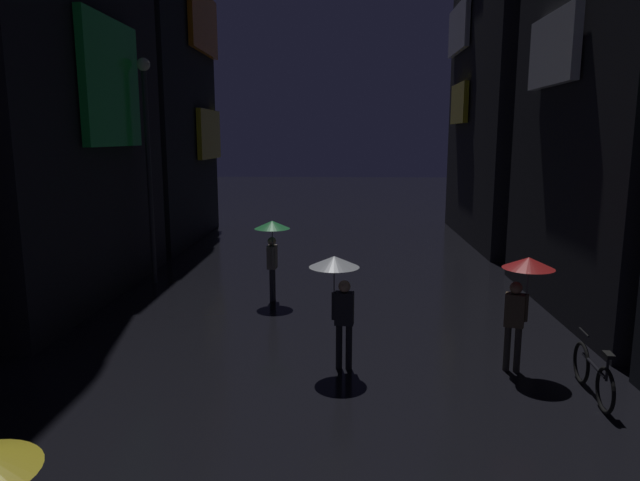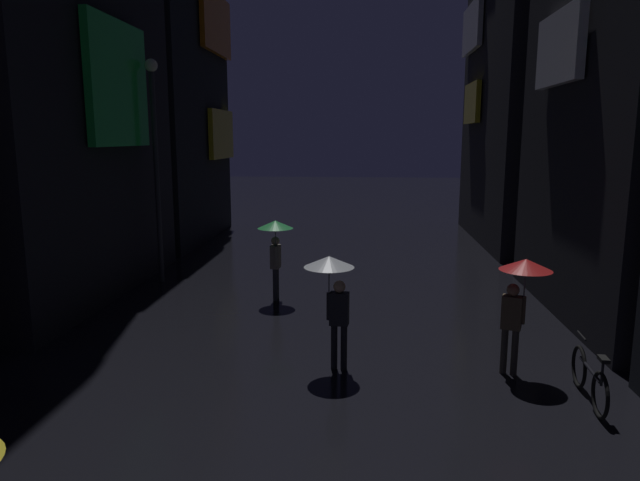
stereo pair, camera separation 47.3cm
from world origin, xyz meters
TOP-DOWN VIEW (x-y plane):
  - building_left_far at (-7.48, 21.80)m, footprint 4.25×7.57m
  - pedestrian_far_right_green at (-1.30, 12.98)m, footprint 0.90×0.90m
  - pedestrian_foreground_left_clear at (0.42, 8.67)m, footprint 0.90×0.90m
  - pedestrian_midstreet_centre_red at (3.71, 8.70)m, footprint 0.90×0.90m
  - bicycle_parked_at_storefront at (4.60, 7.71)m, footprint 0.20×1.82m
  - streetlamp_left_far at (-5.00, 14.74)m, footprint 0.36×0.36m

SIDE VIEW (x-z plane):
  - bicycle_parked_at_storefront at x=4.60m, z-range -0.09..0.87m
  - pedestrian_far_right_green at x=-1.30m, z-range 0.61..2.73m
  - pedestrian_foreground_left_clear at x=0.42m, z-range 0.61..2.73m
  - pedestrian_midstreet_centre_red at x=3.71m, z-range 0.61..2.73m
  - streetlamp_left_far at x=-5.00m, z-range 0.72..7.05m
  - building_left_far at x=-7.48m, z-range 0.01..15.97m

